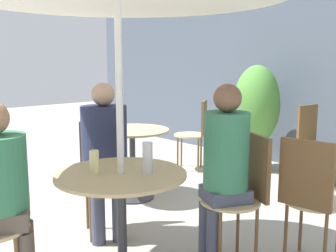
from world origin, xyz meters
TOP-DOWN VIEW (x-y plane):
  - cafe_table_near at (0.11, -0.04)m, footprint 0.82×0.82m
  - cafe_table_far at (-1.09, 0.99)m, footprint 0.76×0.76m
  - bistro_chair_0 at (0.48, 0.73)m, footprint 0.45×0.46m
  - bistro_chair_1 at (-0.65, 0.33)m, footprint 0.46×0.45m
  - bistro_chair_3 at (0.85, 0.97)m, footprint 0.41×0.43m
  - bistro_chair_5 at (-1.37, 2.27)m, footprint 0.47×0.46m
  - bistro_chair_6 at (-0.05, 2.79)m, footprint 0.42×0.41m
  - seated_person_0 at (0.42, 0.59)m, footprint 0.36×0.37m
  - seated_person_1 at (-0.52, 0.27)m, footprint 0.44×0.43m
  - seated_person_2 at (-0.19, -0.67)m, footprint 0.41×0.43m
  - beer_glass_0 at (0.22, 0.09)m, footprint 0.06×0.06m
  - beer_glass_1 at (-0.00, -0.16)m, footprint 0.06×0.06m
  - potted_plant_0 at (-0.87, 2.84)m, footprint 0.60×0.60m

SIDE VIEW (x-z plane):
  - cafe_table_far at x=-1.09m, z-range 0.18..0.91m
  - bistro_chair_0 at x=0.48m, z-range 0.10..1.01m
  - bistro_chair_1 at x=-0.65m, z-range 0.10..1.01m
  - bistro_chair_3 at x=0.85m, z-range 0.10..1.01m
  - bistro_chair_5 at x=-1.37m, z-range 0.10..1.01m
  - bistro_chair_6 at x=-0.05m, z-range 0.10..1.01m
  - cafe_table_near at x=0.11m, z-range 0.20..0.92m
  - seated_person_2 at x=-0.19m, z-range 0.11..1.31m
  - seated_person_1 at x=-0.52m, z-range 0.11..1.36m
  - seated_person_0 at x=0.42m, z-range 0.13..1.39m
  - potted_plant_0 at x=-0.87m, z-range 0.08..1.44m
  - beer_glass_1 at x=0.00m, z-range 0.73..0.87m
  - beer_glass_0 at x=0.22m, z-range 0.73..0.92m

